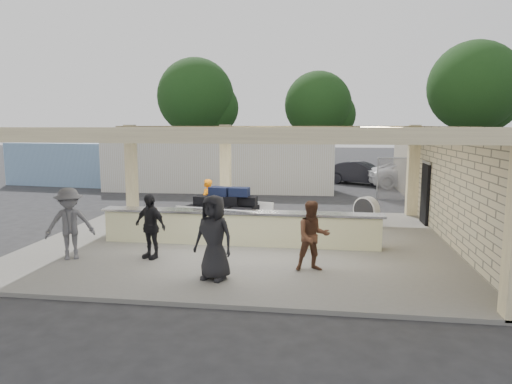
# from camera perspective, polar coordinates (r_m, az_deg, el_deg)

# --- Properties ---
(ground) EXTENTS (120.00, 120.00, 0.00)m
(ground) POSITION_cam_1_polar(r_m,az_deg,el_deg) (13.88, -1.69, -6.40)
(ground) COLOR #242426
(ground) RESTS_ON ground
(pavilion) EXTENTS (12.01, 10.00, 3.55)m
(pavilion) POSITION_cam_1_polar(r_m,az_deg,el_deg) (14.22, -0.42, -0.49)
(pavilion) COLOR slate
(pavilion) RESTS_ON ground
(baggage_counter) EXTENTS (8.20, 0.58, 0.98)m
(baggage_counter) POSITION_cam_1_polar(r_m,az_deg,el_deg) (13.27, -2.07, -4.49)
(baggage_counter) COLOR beige
(baggage_counter) RESTS_ON pavilion
(luggage_cart) EXTENTS (2.90, 2.15, 1.53)m
(luggage_cart) POSITION_cam_1_polar(r_m,az_deg,el_deg) (14.30, -3.89, -2.19)
(luggage_cart) COLOR silver
(luggage_cart) RESTS_ON pavilion
(drum_fan) EXTENTS (0.87, 0.86, 1.02)m
(drum_fan) POSITION_cam_1_polar(r_m,az_deg,el_deg) (16.05, 13.63, -2.25)
(drum_fan) COLOR silver
(drum_fan) RESTS_ON pavilion
(baggage_handler) EXTENTS (0.43, 0.64, 1.61)m
(baggage_handler) POSITION_cam_1_polar(r_m,az_deg,el_deg) (15.76, -6.14, -1.30)
(baggage_handler) COLOR orange
(baggage_handler) RESTS_ON pavilion
(passenger_a) EXTENTS (0.88, 0.55, 1.68)m
(passenger_a) POSITION_cam_1_polar(r_m,az_deg,el_deg) (10.91, 7.12, -5.49)
(passenger_a) COLOR brown
(passenger_a) RESTS_ON pavilion
(passenger_b) EXTENTS (1.06, 0.73, 1.70)m
(passenger_b) POSITION_cam_1_polar(r_m,az_deg,el_deg) (12.15, -13.10, -4.17)
(passenger_b) COLOR black
(passenger_b) RESTS_ON pavilion
(passenger_c) EXTENTS (1.25, 0.97, 1.86)m
(passenger_c) POSITION_cam_1_polar(r_m,az_deg,el_deg) (12.67, -22.26, -3.68)
(passenger_c) COLOR #505055
(passenger_c) RESTS_ON pavilion
(passenger_d) EXTENTS (1.01, 0.65, 1.92)m
(passenger_d) POSITION_cam_1_polar(r_m,az_deg,el_deg) (10.26, -5.29, -5.67)
(passenger_d) COLOR black
(passenger_d) RESTS_ON pavilion
(car_white_a) EXTENTS (5.27, 3.02, 1.43)m
(car_white_a) POSITION_cam_1_polar(r_m,az_deg,el_deg) (27.59, 19.09, 2.05)
(car_white_a) COLOR white
(car_white_a) RESTS_ON ground
(car_white_b) EXTENTS (5.28, 3.27, 1.57)m
(car_white_b) POSITION_cam_1_polar(r_m,az_deg,el_deg) (27.73, 29.02, 1.63)
(car_white_b) COLOR white
(car_white_b) RESTS_ON ground
(car_dark) EXTENTS (4.26, 3.17, 1.36)m
(car_dark) POSITION_cam_1_polar(r_m,az_deg,el_deg) (28.06, 12.96, 2.33)
(car_dark) COLOR black
(car_dark) RESTS_ON ground
(container_white) EXTENTS (12.27, 2.78, 2.64)m
(container_white) POSITION_cam_1_polar(r_m,az_deg,el_deg) (24.63, -4.73, 3.20)
(container_white) COLOR silver
(container_white) RESTS_ON ground
(container_blue) EXTENTS (9.76, 3.25, 2.49)m
(container_blue) POSITION_cam_1_polar(r_m,az_deg,el_deg) (28.68, -20.32, 3.28)
(container_blue) COLOR #7EA1CA
(container_blue) RESTS_ON ground
(fence) EXTENTS (12.06, 0.06, 2.03)m
(fence) POSITION_cam_1_polar(r_m,az_deg,el_deg) (24.01, 29.29, 1.37)
(fence) COLOR gray
(fence) RESTS_ON ground
(tree_left) EXTENTS (6.60, 6.30, 9.00)m
(tree_left) POSITION_cam_1_polar(r_m,az_deg,el_deg) (38.75, -7.01, 11.37)
(tree_left) COLOR #382619
(tree_left) RESTS_ON ground
(tree_mid) EXTENTS (6.00, 5.60, 8.00)m
(tree_mid) POSITION_cam_1_polar(r_m,az_deg,el_deg) (39.41, 8.22, 10.38)
(tree_mid) COLOR #382619
(tree_mid) RESTS_ON ground
(tree_right) EXTENTS (7.20, 7.00, 10.00)m
(tree_right) POSITION_cam_1_polar(r_m,az_deg,el_deg) (40.32, 25.94, 11.37)
(tree_right) COLOR #382619
(tree_right) RESTS_ON ground
(adjacent_building) EXTENTS (6.00, 8.00, 3.20)m
(adjacent_building) POSITION_cam_1_polar(r_m,az_deg,el_deg) (24.40, 25.26, 3.03)
(adjacent_building) COLOR #B0A58C
(adjacent_building) RESTS_ON ground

